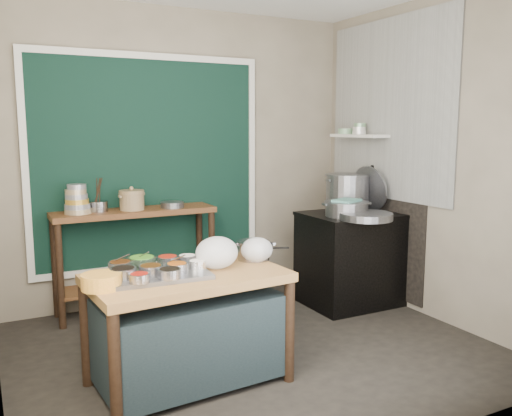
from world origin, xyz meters
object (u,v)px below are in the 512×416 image
prep_table (188,329)px  stove_block (352,260)px  steamer (347,209)px  stock_pot (347,192)px  yellow_basin (101,281)px  back_counter (136,260)px  saucepan (254,250)px  utensil_cup (99,206)px  condiment_tray (157,274)px  ceramic_crock (132,201)px

prep_table → stove_block: (1.98, 0.85, 0.05)m
steamer → stove_block: bearing=34.1°
stock_pot → yellow_basin: bearing=-156.5°
yellow_basin → steamer: (2.38, 0.82, 0.15)m
back_counter → saucepan: back_counter is taller
yellow_basin → utensil_cup: size_ratio=1.53×
utensil_cup → yellow_basin: bearing=-101.2°
back_counter → condiment_tray: 1.60m
prep_table → utensil_cup: bearing=94.2°
saucepan → steamer: bearing=48.5°
steamer → stock_pot: bearing=52.5°
utensil_cup → steamer: 2.22m
prep_table → steamer: steamer is taller
prep_table → yellow_basin: size_ratio=5.33×
prep_table → ceramic_crock: 1.69m
prep_table → back_counter: size_ratio=0.86×
condiment_tray → steamer: 2.14m
utensil_cup → condiment_tray: bearing=-88.6°
utensil_cup → stove_block: bearing=-18.6°
condiment_tray → saucepan: 0.75m
ceramic_crock → stock_pot: size_ratio=0.52×
back_counter → yellow_basin: bearing=-111.0°
back_counter → stock_pot: (1.98, -0.53, 0.58)m
yellow_basin → back_counter: bearing=69.0°
saucepan → steamer: (1.26, 0.60, 0.13)m
prep_table → saucepan: bearing=10.0°
prep_table → steamer: size_ratio=3.00×
stove_block → steamer: steamer is taller
prep_table → saucepan: (0.55, 0.14, 0.44)m
condiment_tray → stock_pot: 2.49m
saucepan → utensil_cup: size_ratio=1.61×
condiment_tray → ceramic_crock: ceramic_crock is taller
yellow_basin → ceramic_crock: size_ratio=1.00×
back_counter → ceramic_crock: (-0.03, -0.02, 0.55)m
prep_table → stock_pot: stock_pot is taller
back_counter → saucepan: 1.56m
yellow_basin → saucepan: size_ratio=0.95×
prep_table → stove_block: size_ratio=1.39×
prep_table → steamer: (1.82, 0.74, 0.57)m
saucepan → stock_pot: 1.78m
prep_table → yellow_basin: (-0.56, -0.08, 0.42)m
saucepan → ceramic_crock: bearing=132.4°
condiment_tray → yellow_basin: yellow_basin is taller
back_counter → utensil_cup: utensil_cup is taller
stock_pot → saucepan: bearing=-148.7°
steamer → condiment_tray: bearing=-160.4°
prep_table → yellow_basin: 0.71m
saucepan → yellow_basin: bearing=-145.8°
utensil_cup → prep_table: bearing=-81.8°
back_counter → stock_pot: stock_pot is taller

